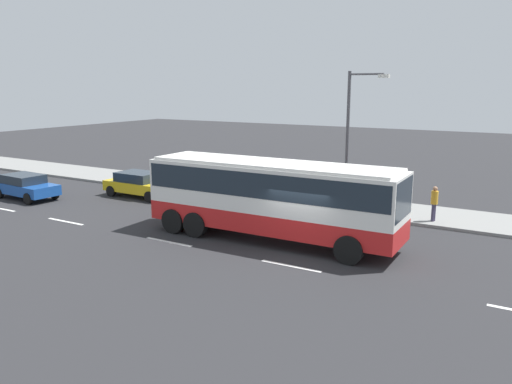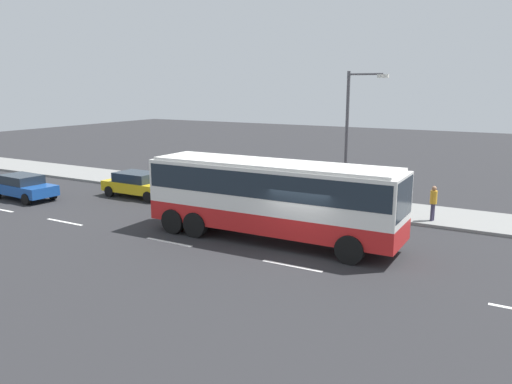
% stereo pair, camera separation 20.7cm
% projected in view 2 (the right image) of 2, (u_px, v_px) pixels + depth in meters
% --- Properties ---
extents(ground_plane, '(120.00, 120.00, 0.00)m').
position_uv_depth(ground_plane, '(303.00, 252.00, 20.01)').
color(ground_plane, '#28282B').
extents(sidewalk_curb, '(80.00, 4.00, 0.15)m').
position_uv_depth(sidewalk_curb, '(368.00, 208.00, 26.88)').
color(sidewalk_curb, gray).
rests_on(sidewalk_curb, ground_plane).
extents(lane_centreline, '(30.67, 0.16, 0.01)m').
position_uv_depth(lane_centreline, '(229.00, 254.00, 19.79)').
color(lane_centreline, white).
rests_on(lane_centreline, ground_plane).
extents(coach_bus, '(10.98, 2.88, 3.34)m').
position_uv_depth(coach_bus, '(272.00, 192.00, 21.14)').
color(coach_bus, red).
rests_on(coach_bus, ground_plane).
extents(car_blue_saloon, '(4.26, 2.06, 1.40)m').
position_uv_depth(car_blue_saloon, '(23.00, 186.00, 29.20)').
color(car_blue_saloon, '#194799').
rests_on(car_blue_saloon, ground_plane).
extents(car_yellow_taxi, '(4.37, 2.02, 1.45)m').
position_uv_depth(car_yellow_taxi, '(138.00, 184.00, 29.80)').
color(car_yellow_taxi, gold).
rests_on(car_yellow_taxi, ground_plane).
extents(pedestrian_near_curb, '(0.32, 0.32, 1.67)m').
position_uv_depth(pedestrian_near_curb, '(433.00, 201.00, 23.88)').
color(pedestrian_near_curb, '#38334C').
rests_on(pedestrian_near_curb, sidewalk_curb).
extents(pedestrian_at_crossing, '(0.32, 0.32, 1.53)m').
position_uv_depth(pedestrian_at_crossing, '(351.00, 193.00, 26.12)').
color(pedestrian_at_crossing, brown).
rests_on(pedestrian_at_crossing, sidewalk_curb).
extents(street_lamp, '(2.00, 0.24, 6.97)m').
position_uv_depth(street_lamp, '(351.00, 132.00, 24.84)').
color(street_lamp, '#47474C').
rests_on(street_lamp, sidewalk_curb).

